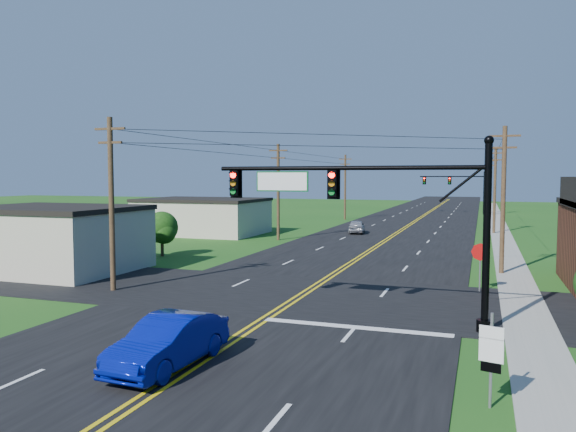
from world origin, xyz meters
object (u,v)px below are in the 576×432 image
at_px(route_sign, 491,353).
at_px(stop_sign, 480,257).
at_px(signal_mast_far, 456,186).
at_px(signal_mast_main, 370,207).
at_px(blue_car, 169,343).

distance_m(route_sign, stop_sign, 15.26).
distance_m(signal_mast_far, route_sign, 79.55).
xyz_separation_m(signal_mast_far, stop_sign, (4.14, -64.11, -2.71)).
relative_size(signal_mast_main, stop_sign, 4.44).
relative_size(signal_mast_main, blue_car, 2.36).
relative_size(blue_car, stop_sign, 1.88).
xyz_separation_m(signal_mast_main, route_sign, (4.59, -7.36, -3.30)).
distance_m(blue_car, route_sign, 9.44).
xyz_separation_m(signal_mast_far, route_sign, (4.49, -79.36, -3.10)).
distance_m(blue_car, stop_sign, 17.81).
height_order(signal_mast_far, blue_car, signal_mast_far).
distance_m(signal_mast_main, route_sign, 9.28).
bearing_deg(signal_mast_main, blue_car, -123.15).
distance_m(signal_mast_far, blue_car, 79.64).
bearing_deg(blue_car, signal_mast_far, 89.95).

